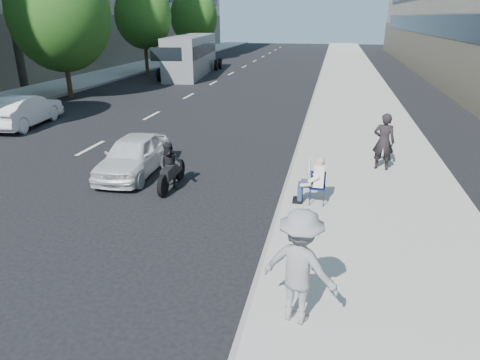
% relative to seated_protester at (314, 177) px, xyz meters
% --- Properties ---
extents(ground, '(160.00, 160.00, 0.00)m').
position_rel_seated_protester_xyz_m(ground, '(-2.29, -4.15, -0.87)').
color(ground, black).
rests_on(ground, ground).
extents(near_sidewalk, '(5.00, 120.00, 0.15)m').
position_rel_seated_protester_xyz_m(near_sidewalk, '(1.71, 15.85, -0.80)').
color(near_sidewalk, '#B0ACA4').
rests_on(near_sidewalk, ground).
extents(far_sidewalk, '(4.50, 120.00, 0.15)m').
position_rel_seated_protester_xyz_m(far_sidewalk, '(-19.04, 15.85, -0.80)').
color(far_sidewalk, '#B0ACA4').
rests_on(far_sidewalk, ground).
extents(tree_far_c, '(6.00, 6.00, 8.47)m').
position_rel_seated_protester_xyz_m(tree_far_c, '(-15.99, 13.85, 4.15)').
color(tree_far_c, '#382616').
rests_on(tree_far_c, ground).
extents(tree_far_d, '(4.80, 4.80, 7.65)m').
position_rel_seated_protester_xyz_m(tree_far_d, '(-15.99, 25.85, 4.01)').
color(tree_far_d, '#382616').
rests_on(tree_far_d, ground).
extents(tree_far_e, '(5.40, 5.40, 7.89)m').
position_rel_seated_protester_xyz_m(tree_far_e, '(-15.99, 39.85, 3.91)').
color(tree_far_e, '#382616').
rests_on(tree_far_e, ground).
extents(seated_protester, '(0.83, 1.12, 1.31)m').
position_rel_seated_protester_xyz_m(seated_protester, '(0.00, 0.00, 0.00)').
color(seated_protester, navy).
rests_on(seated_protester, near_sidewalk).
extents(jogger, '(1.42, 1.08, 1.95)m').
position_rel_seated_protester_xyz_m(jogger, '(0.01, -4.78, 0.25)').
color(jogger, gray).
rests_on(jogger, near_sidewalk).
extents(pedestrian_woman, '(0.74, 0.56, 1.85)m').
position_rel_seated_protester_xyz_m(pedestrian_woman, '(2.04, 3.23, 0.20)').
color(pedestrian_woman, black).
rests_on(pedestrian_woman, near_sidewalk).
extents(white_sedan_near, '(1.68, 3.80, 1.27)m').
position_rel_seated_protester_xyz_m(white_sedan_near, '(-5.82, 1.48, -0.24)').
color(white_sedan_near, silver).
rests_on(white_sedan_near, ground).
extents(white_sedan_mid, '(2.08, 4.63, 1.47)m').
position_rel_seated_protester_xyz_m(white_sedan_mid, '(-13.66, 6.49, -0.14)').
color(white_sedan_mid, white).
rests_on(white_sedan_mid, ground).
extents(motorcycle, '(0.70, 2.04, 1.42)m').
position_rel_seated_protester_xyz_m(motorcycle, '(-4.19, 0.53, -0.24)').
color(motorcycle, black).
rests_on(motorcycle, ground).
extents(bus, '(4.03, 12.31, 3.30)m').
position_rel_seated_protester_xyz_m(bus, '(-12.00, 26.48, 0.76)').
color(bus, gray).
rests_on(bus, ground).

